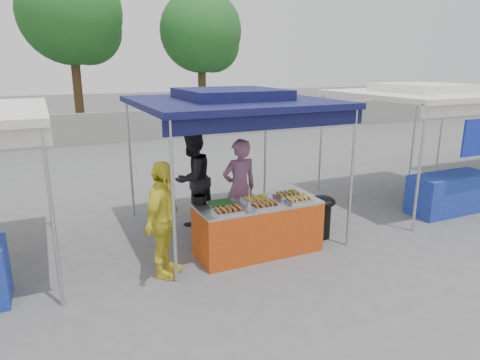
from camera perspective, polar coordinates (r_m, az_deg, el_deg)
name	(u,v)px	position (r m, az deg, el deg)	size (l,w,h in m)	color
ground_plane	(255,249)	(7.21, 2.02, -9.23)	(80.00, 80.00, 0.00)	#575659
back_wall	(128,127)	(17.27, -14.72, 6.87)	(40.00, 0.25, 1.20)	gray
main_canopy	(231,101)	(7.46, -1.21, 10.52)	(3.20, 3.20, 2.57)	#B5B5BC
neighbor_stall_right	(434,132)	(9.95, 24.46, 5.91)	(3.20, 3.20, 2.57)	#B5B5BC
tree_1	(75,18)	(19.29, -21.20, 19.54)	(4.02, 4.02, 6.91)	#3E2E18
tree_2	(204,35)	(19.88, -4.87, 18.70)	(3.60, 3.55, 6.11)	#3E2E18
vendor_table	(258,228)	(6.96, 2.43, -6.36)	(2.00, 0.80, 0.85)	#BB4010
food_tray_fl	(228,211)	(6.35, -1.62, -4.12)	(0.42, 0.30, 0.07)	silver
food_tray_fm	(265,205)	(6.60, 3.29, -3.37)	(0.42, 0.30, 0.07)	silver
food_tray_fr	(298,200)	(6.91, 7.79, -2.61)	(0.42, 0.30, 0.07)	silver
food_tray_bl	(221,204)	(6.65, -2.52, -3.21)	(0.42, 0.30, 0.07)	silver
food_tray_bm	(256,199)	(6.90, 2.13, -2.50)	(0.42, 0.30, 0.07)	silver
food_tray_br	(288,195)	(7.14, 6.41, -1.98)	(0.42, 0.30, 0.07)	silver
cooking_pot	(199,199)	(6.78, -5.44, -2.60)	(0.22, 0.22, 0.13)	black
skewer_cup	(249,204)	(6.57, 1.26, -3.25)	(0.08, 0.08, 0.11)	#B5B5BC
wok_burner	(322,213)	(7.66, 10.85, -4.31)	(0.46, 0.46, 0.77)	black
crate_left	(222,231)	(7.56, -2.41, -6.80)	(0.50, 0.35, 0.30)	#13269C
crate_right	(259,229)	(7.63, 2.49, -6.55)	(0.51, 0.35, 0.30)	#13269C
crate_stacked	(259,213)	(7.53, 2.51, -4.47)	(0.48, 0.33, 0.29)	#13269C
vendor_woman	(240,189)	(7.44, -0.06, -1.17)	(0.64, 0.42, 1.76)	#845475
helper_man	(193,178)	(8.11, -6.31, 0.22)	(0.87, 0.68, 1.79)	black
customer_person	(163,220)	(6.16, -10.23, -5.30)	(1.00, 0.42, 1.71)	yellow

